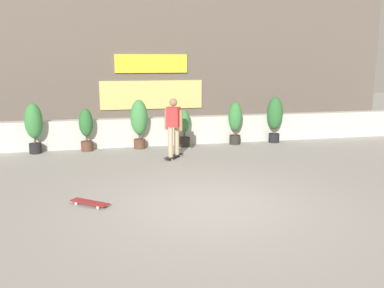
# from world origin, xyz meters

# --- Properties ---
(ground_plane) EXTENTS (48.00, 48.00, 0.00)m
(ground_plane) POSITION_xyz_m (0.00, 0.00, 0.00)
(ground_plane) COLOR #9E9B96
(planter_wall) EXTENTS (18.00, 0.40, 0.90)m
(planter_wall) POSITION_xyz_m (0.00, 6.00, 0.45)
(planter_wall) COLOR beige
(planter_wall) RESTS_ON ground
(building_backdrop) EXTENTS (20.00, 2.08, 6.50)m
(building_backdrop) POSITION_xyz_m (0.00, 10.00, 3.25)
(building_backdrop) COLOR #60564C
(building_backdrop) RESTS_ON ground
(potted_plant_0) EXTENTS (0.51, 0.51, 1.50)m
(potted_plant_0) POSITION_xyz_m (-3.86, 5.55, 0.87)
(potted_plant_0) COLOR black
(potted_plant_0) RESTS_ON ground
(potted_plant_1) EXTENTS (0.42, 0.42, 1.30)m
(potted_plant_1) POSITION_xyz_m (-2.37, 5.55, 0.72)
(potted_plant_1) COLOR brown
(potted_plant_1) RESTS_ON ground
(potted_plant_2) EXTENTS (0.53, 0.53, 1.54)m
(potted_plant_2) POSITION_xyz_m (-0.76, 5.55, 0.90)
(potted_plant_2) COLOR brown
(potted_plant_2) RESTS_ON ground
(potted_plant_3) EXTENTS (0.36, 0.36, 1.18)m
(potted_plant_3) POSITION_xyz_m (0.67, 5.55, 0.62)
(potted_plant_3) COLOR #2D2823
(potted_plant_3) RESTS_ON ground
(potted_plant_4) EXTENTS (0.46, 0.46, 1.38)m
(potted_plant_4) POSITION_xyz_m (2.38, 5.55, 0.79)
(potted_plant_4) COLOR #2D2823
(potted_plant_4) RESTS_ON ground
(potted_plant_5) EXTENTS (0.53, 0.53, 1.53)m
(potted_plant_5) POSITION_xyz_m (3.77, 5.55, 0.89)
(potted_plant_5) COLOR black
(potted_plant_5) RESTS_ON ground
(skater_foreground) EXTENTS (0.66, 0.75, 1.70)m
(skater_foreground) POSITION_xyz_m (0.04, 3.99, 0.94)
(skater_foreground) COLOR black
(skater_foreground) RESTS_ON ground
(skateboard_near_camera) EXTENTS (0.75, 0.66, 0.08)m
(skateboard_near_camera) POSITION_xyz_m (-2.25, 0.47, 0.06)
(skateboard_near_camera) COLOR maroon
(skateboard_near_camera) RESTS_ON ground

